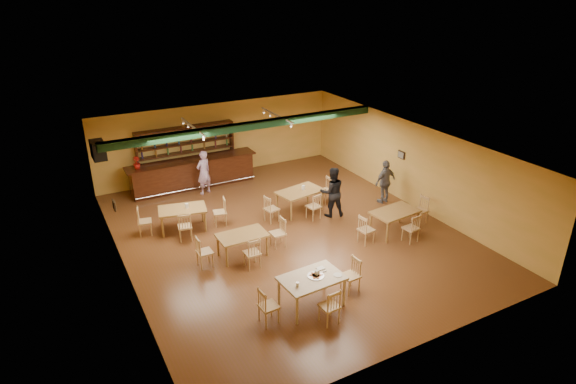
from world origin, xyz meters
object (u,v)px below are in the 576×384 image
dining_table_c (243,245)px  patron_right_a (332,192)px  bar_counter (193,173)px  patron_bar (204,172)px  near_table (312,291)px  dining_table_a (183,219)px  dining_table_d (394,222)px  dining_table_b (300,201)px

dining_table_c → patron_right_a: (3.77, 1.03, 0.52)m
bar_counter → patron_bar: (0.17, -0.83, 0.29)m
near_table → patron_right_a: 5.18m
bar_counter → dining_table_a: 3.60m
dining_table_a → dining_table_c: dining_table_a is taller
patron_right_a → dining_table_d: bearing=134.8°
dining_table_b → patron_right_a: size_ratio=0.89×
dining_table_a → dining_table_b: bearing=3.3°
patron_bar → bar_counter: bearing=-99.8°
bar_counter → patron_bar: 0.89m
dining_table_c → dining_table_d: bearing=-11.2°
dining_table_a → patron_bar: patron_bar is taller
near_table → dining_table_b: bearing=60.2°
patron_right_a → dining_table_b: bearing=-29.1°
patron_right_a → patron_bar: bearing=-34.5°
dining_table_c → near_table: bearing=-79.4°
dining_table_a → patron_right_a: bearing=-4.4°
near_table → patron_right_a: size_ratio=0.88×
dining_table_a → dining_table_b: size_ratio=0.95×
dining_table_b → patron_right_a: patron_right_a is taller
dining_table_c → patron_right_a: size_ratio=0.81×
dining_table_c → dining_table_d: (4.87, -0.96, 0.02)m
dining_table_c → dining_table_b: bearing=31.6°
dining_table_a → near_table: 5.69m
bar_counter → near_table: bearing=-88.8°
dining_table_d → near_table: size_ratio=0.98×
patron_bar → patron_right_a: size_ratio=0.97×
patron_bar → dining_table_a: bearing=35.8°
bar_counter → near_table: 8.76m
near_table → dining_table_a: bearing=103.1°
dining_table_d → patron_bar: (-4.32, 5.88, 0.47)m
dining_table_c → near_table: (0.56, -3.01, 0.06)m
patron_right_a → bar_counter: bearing=-38.4°
dining_table_b → patron_right_a: 1.23m
dining_table_b → patron_right_a: bearing=-55.3°
dining_table_c → near_table: size_ratio=0.92×
bar_counter → dining_table_a: bearing=-113.3°
dining_table_d → patron_right_a: bearing=112.8°
dining_table_b → dining_table_c: dining_table_b is taller
near_table → bar_counter: bearing=87.9°
patron_bar → patron_right_a: bearing=108.2°
bar_counter → dining_table_c: bearing=-93.8°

